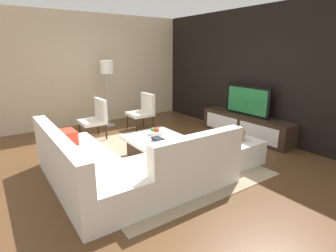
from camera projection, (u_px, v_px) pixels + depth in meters
name	position (u px, v px, depth m)	size (l,w,h in m)	color
ground_plane	(155.00, 160.00, 4.71)	(14.00, 14.00, 0.00)	brown
feature_wall_back	(259.00, 73.00, 5.82)	(6.40, 0.12, 2.80)	black
side_wall_left	(96.00, 70.00, 6.97)	(0.12, 5.20, 2.80)	beige
area_rug	(152.00, 158.00, 4.79)	(3.38, 2.64, 0.01)	tan
media_console	(245.00, 126.00, 5.96)	(2.22, 0.48, 0.50)	#332319
television	(247.00, 101.00, 5.81)	(1.15, 0.06, 0.65)	black
sectional_couch	(121.00, 167.00, 3.74)	(2.38, 2.32, 0.85)	white
coffee_table	(157.00, 147.00, 4.79)	(1.06, 0.98, 0.38)	#332319
accent_chair_near	(96.00, 116.00, 5.84)	(0.57, 0.51, 0.87)	#332319
floor_lamp	(107.00, 71.00, 6.55)	(0.31, 0.31, 1.66)	#A5A5AA
ottoman	(237.00, 151.00, 4.61)	(0.70, 0.70, 0.40)	white
fruit_bowl	(156.00, 132.00, 4.92)	(0.28, 0.28, 0.13)	silver
accent_chair_far	(143.00, 109.00, 6.56)	(0.56, 0.54, 0.87)	#332319
decorative_ball	(238.00, 133.00, 4.53)	(0.25, 0.25, 0.25)	#AD8451
book_stack	(158.00, 140.00, 4.49)	(0.21, 0.16, 0.08)	#CCB78C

